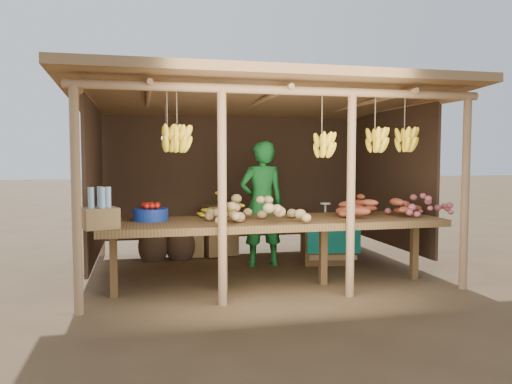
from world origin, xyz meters
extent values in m
plane|color=brown|center=(0.00, 0.00, 0.00)|extent=(60.00, 60.00, 0.00)
cylinder|color=tan|center=(-2.10, -1.50, 1.10)|extent=(0.09, 0.09, 2.20)
cylinder|color=tan|center=(2.10, -1.50, 1.10)|extent=(0.09, 0.09, 2.20)
cylinder|color=tan|center=(-2.10, 1.50, 1.10)|extent=(0.09, 0.09, 2.20)
cylinder|color=tan|center=(2.10, 1.50, 1.10)|extent=(0.09, 0.09, 2.20)
cylinder|color=tan|center=(-0.70, -1.50, 1.10)|extent=(0.09, 0.09, 2.20)
cylinder|color=tan|center=(0.70, -1.50, 1.10)|extent=(0.09, 0.09, 2.20)
cylinder|color=tan|center=(0.00, -1.50, 2.20)|extent=(4.40, 0.09, 0.09)
cylinder|color=tan|center=(0.00, 1.50, 2.20)|extent=(4.40, 0.09, 0.09)
cube|color=#9D7549|center=(0.00, 0.00, 2.29)|extent=(4.70, 3.50, 0.28)
cube|color=#452F20|center=(0.00, 1.48, 1.21)|extent=(4.20, 0.04, 1.98)
cube|color=#452F20|center=(-2.08, 0.20, 1.21)|extent=(0.04, 2.40, 1.98)
cube|color=#452F20|center=(2.08, 0.20, 1.21)|extent=(0.04, 2.40, 1.98)
cube|color=brown|center=(0.00, -0.95, 0.76)|extent=(3.90, 1.05, 0.08)
cube|color=brown|center=(-1.80, -0.95, 0.36)|extent=(0.08, 0.08, 0.72)
cube|color=brown|center=(-0.60, -0.95, 0.36)|extent=(0.08, 0.08, 0.72)
cube|color=brown|center=(0.60, -0.95, 0.36)|extent=(0.08, 0.08, 0.72)
cube|color=brown|center=(1.80, -0.95, 0.36)|extent=(0.08, 0.08, 0.72)
cylinder|color=navy|center=(-1.40, -0.75, 0.87)|extent=(0.39, 0.39, 0.14)
cube|color=olive|center=(-1.90, -1.29, 0.91)|extent=(0.40, 0.35, 0.21)
imported|color=#1B7D2E|center=(0.14, 0.23, 0.87)|extent=(0.66, 0.45, 1.74)
cube|color=brown|center=(1.09, 0.24, 0.31)|extent=(0.76, 0.68, 0.62)
cube|color=#0B7F6F|center=(1.09, 0.24, 0.65)|extent=(0.85, 0.77, 0.06)
cube|color=olive|center=(-0.32, 1.04, 0.21)|extent=(0.51, 0.43, 0.38)
cube|color=olive|center=(-0.32, 1.04, 0.59)|extent=(0.51, 0.43, 0.38)
cube|color=olive|center=(-0.85, 1.04, 0.21)|extent=(0.51, 0.43, 0.38)
ellipsoid|color=#452F20|center=(-1.34, 0.91, 0.26)|extent=(0.44, 0.44, 0.59)
ellipsoid|color=#452F20|center=(-0.94, 0.91, 0.26)|extent=(0.44, 0.44, 0.59)
camera|label=1|loc=(-1.50, -6.47, 1.51)|focal=35.00mm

